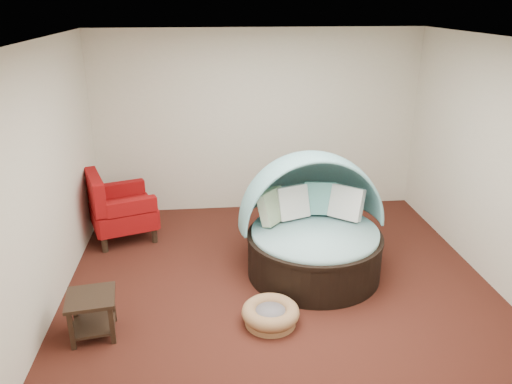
{
  "coord_description": "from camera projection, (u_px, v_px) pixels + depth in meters",
  "views": [
    {
      "loc": [
        -0.81,
        -5.01,
        3.18
      ],
      "look_at": [
        -0.23,
        0.6,
        0.99
      ],
      "focal_mm": 35.0,
      "sensor_mm": 36.0,
      "label": 1
    }
  ],
  "objects": [
    {
      "name": "wall_front",
      "position": [
        345.0,
        310.0,
        3.05
      ],
      "size": [
        5.0,
        0.0,
        5.0
      ],
      "primitive_type": "plane",
      "rotation": [
        -1.57,
        0.0,
        0.0
      ],
      "color": "beige",
      "rests_on": "floor"
    },
    {
      "name": "wall_back",
      "position": [
        258.0,
        122.0,
        7.68
      ],
      "size": [
        5.0,
        0.0,
        5.0
      ],
      "primitive_type": "plane",
      "rotation": [
        1.57,
        0.0,
        0.0
      ],
      "color": "beige",
      "rests_on": "floor"
    },
    {
      "name": "wall_left",
      "position": [
        42.0,
        184.0,
        5.13
      ],
      "size": [
        0.0,
        5.0,
        5.0
      ],
      "primitive_type": "plane",
      "rotation": [
        1.57,
        0.0,
        1.57
      ],
      "color": "beige",
      "rests_on": "floor"
    },
    {
      "name": "wall_right",
      "position": [
        502.0,
        168.0,
        5.61
      ],
      "size": [
        0.0,
        5.0,
        5.0
      ],
      "primitive_type": "plane",
      "rotation": [
        1.57,
        0.0,
        -1.57
      ],
      "color": "beige",
      "rests_on": "floor"
    },
    {
      "name": "canopy_daybed",
      "position": [
        313.0,
        219.0,
        6.03
      ],
      "size": [
        1.85,
        1.77,
        1.5
      ],
      "rotation": [
        0.0,
        0.0,
        0.09
      ],
      "color": "black",
      "rests_on": "floor"
    },
    {
      "name": "ceiling",
      "position": [
        285.0,
        40.0,
        4.86
      ],
      "size": [
        5.0,
        5.0,
        0.0
      ],
      "primitive_type": "plane",
      "rotation": [
        3.14,
        0.0,
        0.0
      ],
      "color": "white",
      "rests_on": "wall_back"
    },
    {
      "name": "floor",
      "position": [
        280.0,
        288.0,
        5.87
      ],
      "size": [
        5.0,
        5.0,
        0.0
      ],
      "primitive_type": "plane",
      "color": "#401B12",
      "rests_on": "ground"
    },
    {
      "name": "red_armchair",
      "position": [
        118.0,
        208.0,
        6.94
      ],
      "size": [
        1.08,
        1.08,
        0.99
      ],
      "rotation": [
        0.0,
        0.0,
        0.33
      ],
      "color": "black",
      "rests_on": "floor"
    },
    {
      "name": "side_table",
      "position": [
        92.0,
        310.0,
        4.96
      ],
      "size": [
        0.53,
        0.53,
        0.45
      ],
      "rotation": [
        0.0,
        0.0,
        0.14
      ],
      "color": "black",
      "rests_on": "floor"
    },
    {
      "name": "pet_basket",
      "position": [
        271.0,
        314.0,
        5.2
      ],
      "size": [
        0.8,
        0.8,
        0.21
      ],
      "rotation": [
        0.0,
        0.0,
        -0.41
      ],
      "color": "olive",
      "rests_on": "floor"
    }
  ]
}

